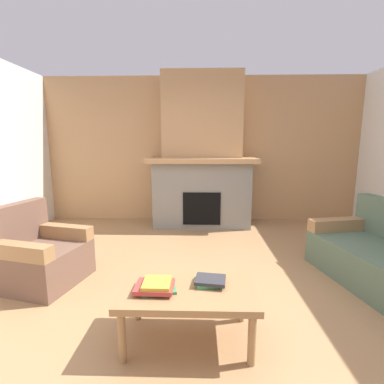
% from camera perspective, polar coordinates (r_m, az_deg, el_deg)
% --- Properties ---
extents(ground, '(9.00, 9.00, 0.00)m').
position_cam_1_polar(ground, '(2.86, 2.26, -21.49)').
color(ground, '#9E754C').
extents(wall_back_wood_panel, '(6.00, 0.12, 2.70)m').
position_cam_1_polar(wall_back_wood_panel, '(5.44, 1.99, 8.49)').
color(wall_back_wood_panel, tan).
rests_on(wall_back_wood_panel, ground).
extents(fireplace, '(1.90, 0.82, 2.70)m').
position_cam_1_polar(fireplace, '(5.07, 2.01, 6.27)').
color(fireplace, gray).
rests_on(fireplace, ground).
extents(armchair, '(0.91, 0.91, 0.85)m').
position_cam_1_polar(armchair, '(3.50, -28.63, -11.30)').
color(armchair, brown).
rests_on(armchair, ground).
extents(coffee_table, '(1.00, 0.60, 0.43)m').
position_cam_1_polar(coffee_table, '(2.23, -0.84, -19.99)').
color(coffee_table, '#997047').
rests_on(coffee_table, ground).
extents(book_stack_near_edge, '(0.31, 0.22, 0.08)m').
position_cam_1_polar(book_stack_near_edge, '(2.16, -7.29, -18.44)').
color(book_stack_near_edge, '#3D7F4C').
rests_on(book_stack_near_edge, coffee_table).
extents(book_stack_center, '(0.25, 0.20, 0.05)m').
position_cam_1_polar(book_stack_center, '(2.24, 3.64, -17.60)').
color(book_stack_center, '#3D7F4C').
rests_on(book_stack_center, coffee_table).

